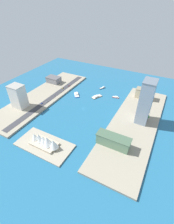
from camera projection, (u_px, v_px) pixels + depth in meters
ground_plane at (83, 109)px, 302.86m from camera, size 440.00×440.00×0.00m
quay_west at (134, 124)px, 265.79m from camera, size 70.00×240.00×3.06m
quay_east at (43, 96)px, 338.13m from camera, size 70.00×240.00×3.06m
peninsula_point at (44, 145)px, 229.34m from camera, size 79.41×40.22×2.00m
road_strip at (51, 98)px, 329.15m from camera, size 11.91×228.00×0.15m
patrol_launch_navy at (103, 88)px, 367.44m from camera, size 10.71×14.04×3.35m
barge_flat_brown at (97, 97)px, 336.35m from camera, size 17.59×23.60×3.43m
catamaran_blue at (76, 95)px, 342.28m from camera, size 18.64×20.26×3.98m
tugboat_red at (116, 97)px, 334.76m from camera, size 14.55×6.48×3.14m
terminal_long_green at (113, 141)px, 221.80m from camera, size 46.80×16.29×16.14m
warehouse_low_gray at (54, 80)px, 382.88m from camera, size 31.60×21.70×13.15m
tower_tall_glass at (146, 102)px, 249.34m from camera, size 18.96×26.37×71.17m
hotel_broad_white at (18, 96)px, 291.05m from camera, size 25.16×20.54×42.76m
office_block_beige at (144, 94)px, 322.85m from camera, size 31.12×16.16×19.39m
van_white at (47, 102)px, 315.71m from camera, size 1.95×5.22×1.48m
pickup_red at (69, 86)px, 369.70m from camera, size 1.83×4.99×1.56m
hatchback_blue at (42, 103)px, 310.96m from camera, size 1.95×4.33×1.57m
sedan_silver at (63, 91)px, 351.56m from camera, size 2.01×4.52×1.47m
taxi_yellow_cab at (63, 88)px, 361.28m from camera, size 1.92×4.70×1.67m
traffic_light_waterfront at (55, 96)px, 325.59m from camera, size 0.36×0.36×6.50m
opera_landmark at (45, 141)px, 223.27m from camera, size 45.07×20.78×17.45m
park_tree_cluster at (144, 116)px, 270.10m from camera, size 19.65×17.84×9.97m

